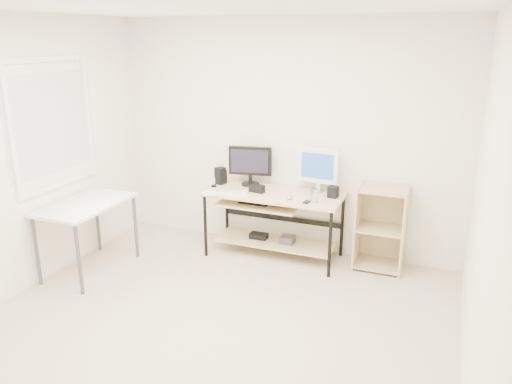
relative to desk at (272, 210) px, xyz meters
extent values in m
cube|color=#C5B697|center=(0.03, -1.66, -0.54)|extent=(4.00, 4.00, 0.01)
cube|color=white|center=(0.03, -1.66, 2.07)|extent=(4.00, 4.00, 0.01)
cube|color=white|center=(0.03, 0.34, 0.76)|extent=(4.00, 0.01, 2.60)
cube|color=white|center=(-1.97, -1.66, 0.76)|extent=(0.01, 4.00, 2.60)
cube|color=white|center=(2.03, -1.66, 0.76)|extent=(0.01, 4.00, 2.60)
cube|color=white|center=(-1.96, -1.06, 1.01)|extent=(0.01, 1.00, 1.20)
cube|color=beige|center=(0.03, -0.01, 0.20)|extent=(1.50, 0.65, 0.03)
cube|color=beige|center=(-0.12, -0.06, 0.08)|extent=(0.90, 0.49, 0.02)
cube|color=beige|center=(0.03, 0.04, -0.39)|extent=(1.35, 0.46, 0.02)
cube|color=black|center=(-0.17, -0.06, 0.10)|extent=(0.33, 0.22, 0.01)
cylinder|color=black|center=(0.08, -0.11, 0.10)|extent=(0.14, 0.01, 0.01)
cube|color=#414144|center=(0.18, 0.04, -0.34)|extent=(0.15, 0.15, 0.08)
cube|color=black|center=(-0.17, 0.04, -0.35)|extent=(0.20, 0.12, 0.06)
cylinder|color=black|center=(-0.68, -0.29, -0.18)|extent=(0.04, 0.04, 0.72)
cylinder|color=black|center=(-0.68, 0.28, -0.18)|extent=(0.04, 0.04, 0.72)
cylinder|color=black|center=(0.74, -0.29, -0.18)|extent=(0.04, 0.04, 0.72)
cylinder|color=black|center=(0.74, 0.28, -0.18)|extent=(0.04, 0.04, 0.72)
cube|color=white|center=(-1.65, -1.06, 0.20)|extent=(0.60, 1.00, 0.03)
cylinder|color=#414144|center=(-1.91, -1.52, -0.18)|extent=(0.04, 0.04, 0.72)
cylinder|color=#414144|center=(-1.91, -0.60, -0.18)|extent=(0.04, 0.04, 0.72)
cylinder|color=#414144|center=(-1.39, -1.52, -0.18)|extent=(0.04, 0.04, 0.72)
cylinder|color=#414144|center=(-1.39, -0.60, -0.18)|extent=(0.04, 0.04, 0.72)
cube|color=tan|center=(0.94, 0.12, -0.09)|extent=(0.02, 0.40, 0.90)
cube|color=tan|center=(1.42, 0.12, -0.09)|extent=(0.02, 0.40, 0.90)
cube|color=tan|center=(1.18, 0.31, -0.09)|extent=(0.50, 0.02, 0.90)
cube|color=tan|center=(1.18, 0.12, -0.50)|extent=(0.46, 0.38, 0.02)
cube|color=tan|center=(1.18, 0.12, -0.09)|extent=(0.46, 0.38, 0.02)
cube|color=tan|center=(1.18, 0.12, 0.34)|extent=(0.46, 0.38, 0.02)
cylinder|color=black|center=(-0.33, 0.17, 0.22)|extent=(0.20, 0.20, 0.02)
cylinder|color=black|center=(-0.33, 0.17, 0.28)|extent=(0.04, 0.04, 0.10)
cube|color=black|center=(-0.33, 0.17, 0.50)|extent=(0.49, 0.14, 0.33)
cube|color=black|center=(-0.33, 0.14, 0.50)|extent=(0.41, 0.08, 0.26)
cube|color=silver|center=(0.45, 0.21, 0.22)|extent=(0.17, 0.15, 0.01)
cylinder|color=silver|center=(0.45, 0.21, 0.27)|extent=(0.04, 0.04, 0.09)
cube|color=white|center=(0.45, 0.21, 0.51)|extent=(0.46, 0.09, 0.39)
cube|color=#234C99|center=(0.45, 0.18, 0.51)|extent=(0.39, 0.05, 0.31)
cube|color=white|center=(-0.45, -0.25, 0.22)|extent=(0.49, 0.32, 0.02)
ellipsoid|color=#ACACB1|center=(0.24, -0.14, 0.23)|extent=(0.11, 0.13, 0.04)
cube|color=black|center=(-0.15, -0.06, 0.25)|extent=(0.18, 0.10, 0.08)
cube|color=black|center=(-0.67, 0.08, 0.25)|extent=(0.11, 0.11, 0.08)
cube|color=black|center=(-0.67, 0.08, 0.35)|extent=(0.13, 0.13, 0.12)
cube|color=black|center=(0.66, 0.07, 0.27)|extent=(0.11, 0.11, 0.12)
cube|color=black|center=(-0.65, 0.13, 0.29)|extent=(0.08, 0.06, 0.16)
cylinder|color=black|center=(-0.68, -0.05, 0.22)|extent=(0.07, 0.07, 0.02)
cube|color=black|center=(0.45, -0.19, 0.22)|extent=(0.07, 0.12, 0.01)
cylinder|color=#8F6240|center=(0.51, -0.15, 0.21)|extent=(0.10, 0.10, 0.01)
cylinder|color=white|center=(0.51, -0.15, 0.29)|extent=(0.08, 0.08, 0.14)
camera|label=1|loc=(1.77, -4.91, 1.85)|focal=35.00mm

